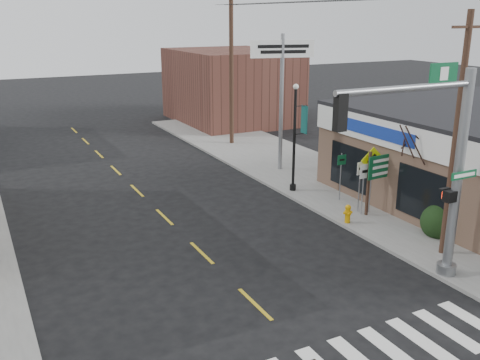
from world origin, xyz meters
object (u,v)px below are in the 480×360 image
dance_center_sign (282,69)px  utility_pole_near (456,136)px  traffic_signal_pole (442,156)px  utility_pole_far (231,60)px  fire_hydrant (348,213)px  lamp_post (296,130)px  guide_sign (382,173)px  bare_tree (418,132)px

dance_center_sign → utility_pole_near: utility_pole_near is taller
traffic_signal_pole → utility_pole_far: 20.12m
fire_hydrant → lamp_post: bearing=85.5°
traffic_signal_pole → dance_center_sign: bearing=79.7°
lamp_post → utility_pole_near: utility_pole_near is taller
guide_sign → utility_pole_far: bearing=84.1°
guide_sign → utility_pole_far: utility_pole_far is taller
guide_sign → utility_pole_near: 4.85m
lamp_post → dance_center_sign: dance_center_sign is taller
utility_pole_far → dance_center_sign: bearing=-92.6°
fire_hydrant → dance_center_sign: size_ratio=0.11×
guide_sign → utility_pole_near: utility_pole_near is taller
fire_hydrant → utility_pole_far: 15.76m
guide_sign → fire_hydrant: bearing=-175.9°
traffic_signal_pole → fire_hydrant: bearing=81.9°
dance_center_sign → guide_sign: bearing=-74.3°
utility_pole_near → lamp_post: bearing=96.2°
utility_pole_near → bare_tree: bearing=68.3°
utility_pole_far → fire_hydrant: bearing=-97.3°
lamp_post → traffic_signal_pole: bearing=-85.5°
dance_center_sign → utility_pole_far: utility_pole_far is taller
utility_pole_near → fire_hydrant: bearing=107.9°
fire_hydrant → dance_center_sign: (1.69, 8.07, 4.94)m
lamp_post → bare_tree: 5.99m
guide_sign → bare_tree: bearing=-77.0°
traffic_signal_pole → dance_center_sign: dance_center_sign is taller
traffic_signal_pole → guide_sign: (2.63, 5.35, -2.25)m
fire_hydrant → bare_tree: bearing=-23.9°
bare_tree → utility_pole_near: bearing=-112.2°
traffic_signal_pole → bare_tree: (3.07, 4.01, -0.32)m
utility_pole_near → utility_pole_far: 18.71m
traffic_signal_pole → utility_pole_near: bearing=32.5°
utility_pole_near → guide_sign: bearing=81.0°
fire_hydrant → lamp_post: (0.36, 4.57, 2.53)m
guide_sign → fire_hydrant: (-1.89, -0.31, -1.36)m
traffic_signal_pole → fire_hydrant: traffic_signal_pole is taller
bare_tree → utility_pole_far: 15.95m
traffic_signal_pole → utility_pole_near: 2.30m
bare_tree → utility_pole_far: utility_pole_far is taller
fire_hydrant → utility_pole_near: utility_pole_near is taller
fire_hydrant → utility_pole_near: 5.52m
fire_hydrant → bare_tree: (2.34, -1.03, 3.29)m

